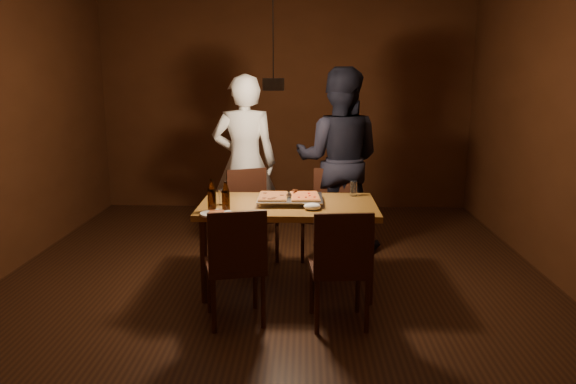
{
  "coord_description": "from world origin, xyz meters",
  "views": [
    {
      "loc": [
        0.26,
        -4.71,
        1.84
      ],
      "look_at": [
        0.12,
        -0.04,
        0.85
      ],
      "focal_mm": 35.0,
      "sensor_mm": 36.0,
      "label": 1
    }
  ],
  "objects_px": {
    "diner_dark": "(339,160)",
    "dining_table": "(288,212)",
    "chair_far_right": "(330,206)",
    "chair_near_left": "(236,256)",
    "beer_bottle_b": "(226,196)",
    "chair_near_right": "(341,258)",
    "pendant_lamp": "(273,83)",
    "chair_far_left": "(251,206)",
    "beer_bottle_a": "(212,195)",
    "pizza_tray": "(290,200)",
    "diner_white": "(245,163)",
    "plate_slice": "(216,213)"
  },
  "relations": [
    {
      "from": "chair_near_right",
      "to": "diner_dark",
      "type": "xyz_separation_m",
      "value": [
        0.09,
        1.95,
        0.42
      ]
    },
    {
      "from": "chair_far_left",
      "to": "pendant_lamp",
      "type": "bearing_deg",
      "value": 85.43
    },
    {
      "from": "chair_far_right",
      "to": "chair_near_left",
      "type": "relative_size",
      "value": 1.07
    },
    {
      "from": "beer_bottle_a",
      "to": "pizza_tray",
      "type": "bearing_deg",
      "value": 26.56
    },
    {
      "from": "diner_white",
      "to": "chair_far_right",
      "type": "bearing_deg",
      "value": 156.04
    },
    {
      "from": "beer_bottle_a",
      "to": "pendant_lamp",
      "type": "bearing_deg",
      "value": 33.85
    },
    {
      "from": "beer_bottle_b",
      "to": "diner_white",
      "type": "height_order",
      "value": "diner_white"
    },
    {
      "from": "diner_dark",
      "to": "chair_far_right",
      "type": "bearing_deg",
      "value": 83.05
    },
    {
      "from": "chair_far_left",
      "to": "diner_dark",
      "type": "height_order",
      "value": "diner_dark"
    },
    {
      "from": "pizza_tray",
      "to": "diner_white",
      "type": "relative_size",
      "value": 0.3
    },
    {
      "from": "pendant_lamp",
      "to": "chair_near_left",
      "type": "bearing_deg",
      "value": -105.71
    },
    {
      "from": "dining_table",
      "to": "chair_far_right",
      "type": "distance_m",
      "value": 0.91
    },
    {
      "from": "chair_near_left",
      "to": "diner_white",
      "type": "height_order",
      "value": "diner_white"
    },
    {
      "from": "pizza_tray",
      "to": "chair_near_right",
      "type": "bearing_deg",
      "value": -67.03
    },
    {
      "from": "pizza_tray",
      "to": "beer_bottle_a",
      "type": "xyz_separation_m",
      "value": [
        -0.62,
        -0.31,
        0.11
      ]
    },
    {
      "from": "chair_near_right",
      "to": "chair_far_left",
      "type": "bearing_deg",
      "value": 111.23
    },
    {
      "from": "diner_white",
      "to": "pizza_tray",
      "type": "bearing_deg",
      "value": 110.65
    },
    {
      "from": "beer_bottle_b",
      "to": "plate_slice",
      "type": "relative_size",
      "value": 0.97
    },
    {
      "from": "diner_white",
      "to": "pendant_lamp",
      "type": "distance_m",
      "value": 1.42
    },
    {
      "from": "chair_far_right",
      "to": "beer_bottle_b",
      "type": "height_order",
      "value": "beer_bottle_b"
    },
    {
      "from": "chair_far_right",
      "to": "beer_bottle_b",
      "type": "distance_m",
      "value": 1.45
    },
    {
      "from": "chair_near_right",
      "to": "beer_bottle_b",
      "type": "xyz_separation_m",
      "value": [
        -0.9,
        0.52,
        0.34
      ]
    },
    {
      "from": "chair_near_left",
      "to": "plate_slice",
      "type": "distance_m",
      "value": 0.48
    },
    {
      "from": "chair_far_left",
      "to": "beer_bottle_b",
      "type": "relative_size",
      "value": 2.27
    },
    {
      "from": "plate_slice",
      "to": "dining_table",
      "type": "bearing_deg",
      "value": 36.27
    },
    {
      "from": "beer_bottle_b",
      "to": "diner_white",
      "type": "relative_size",
      "value": 0.13
    },
    {
      "from": "pendant_lamp",
      "to": "chair_far_right",
      "type": "bearing_deg",
      "value": 56.04
    },
    {
      "from": "pizza_tray",
      "to": "beer_bottle_a",
      "type": "distance_m",
      "value": 0.71
    },
    {
      "from": "diner_white",
      "to": "pendant_lamp",
      "type": "height_order",
      "value": "pendant_lamp"
    },
    {
      "from": "beer_bottle_a",
      "to": "diner_dark",
      "type": "height_order",
      "value": "diner_dark"
    },
    {
      "from": "chair_far_left",
      "to": "beer_bottle_a",
      "type": "height_order",
      "value": "beer_bottle_a"
    },
    {
      "from": "dining_table",
      "to": "beer_bottle_a",
      "type": "relative_size",
      "value": 5.75
    },
    {
      "from": "chair_near_right",
      "to": "diner_white",
      "type": "relative_size",
      "value": 0.26
    },
    {
      "from": "diner_dark",
      "to": "dining_table",
      "type": "bearing_deg",
      "value": 76.67
    },
    {
      "from": "pizza_tray",
      "to": "diner_white",
      "type": "height_order",
      "value": "diner_white"
    },
    {
      "from": "dining_table",
      "to": "beer_bottle_b",
      "type": "height_order",
      "value": "beer_bottle_b"
    },
    {
      "from": "chair_far_left",
      "to": "chair_near_right",
      "type": "relative_size",
      "value": 1.15
    },
    {
      "from": "chair_far_left",
      "to": "pizza_tray",
      "type": "relative_size",
      "value": 1.01
    },
    {
      "from": "beer_bottle_b",
      "to": "chair_near_right",
      "type": "bearing_deg",
      "value": -30.0
    },
    {
      "from": "chair_far_left",
      "to": "pizza_tray",
      "type": "bearing_deg",
      "value": 93.78
    },
    {
      "from": "beer_bottle_b",
      "to": "plate_slice",
      "type": "bearing_deg",
      "value": -118.63
    },
    {
      "from": "plate_slice",
      "to": "diner_white",
      "type": "relative_size",
      "value": 0.14
    },
    {
      "from": "dining_table",
      "to": "plate_slice",
      "type": "bearing_deg",
      "value": -143.73
    },
    {
      "from": "chair_far_left",
      "to": "chair_near_right",
      "type": "height_order",
      "value": "same"
    },
    {
      "from": "chair_far_left",
      "to": "beer_bottle_a",
      "type": "bearing_deg",
      "value": 54.75
    },
    {
      "from": "chair_near_left",
      "to": "beer_bottle_b",
      "type": "bearing_deg",
      "value": 90.89
    },
    {
      "from": "chair_far_right",
      "to": "pendant_lamp",
      "type": "height_order",
      "value": "pendant_lamp"
    },
    {
      "from": "pizza_tray",
      "to": "diner_dark",
      "type": "distance_m",
      "value": 1.22
    },
    {
      "from": "beer_bottle_b",
      "to": "chair_near_left",
      "type": "bearing_deg",
      "value": -74.56
    },
    {
      "from": "dining_table",
      "to": "diner_dark",
      "type": "height_order",
      "value": "diner_dark"
    }
  ]
}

